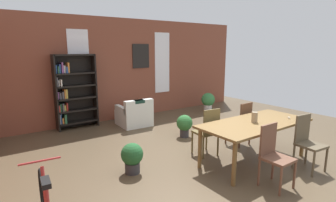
{
  "coord_description": "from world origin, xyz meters",
  "views": [
    {
      "loc": [
        -3.49,
        -3.13,
        2.08
      ],
      "look_at": [
        -0.03,
        1.75,
        0.88
      ],
      "focal_mm": 28.29,
      "sensor_mm": 36.0,
      "label": 1
    }
  ],
  "objects_px": {
    "dining_chair_far_left": "(208,130)",
    "bookshelf_tall": "(73,91)",
    "armchair_white": "(135,115)",
    "potted_plant_by_shelf": "(132,157)",
    "dining_chair_far_right": "(241,122)",
    "potted_plant_window": "(208,101)",
    "vase_on_table": "(255,117)",
    "potted_plant_corner": "(184,124)",
    "dining_table": "(255,126)",
    "dining_chair_near_right": "(307,141)",
    "dining_chair_near_left": "(274,154)"
  },
  "relations": [
    {
      "from": "vase_on_table",
      "to": "dining_chair_far_left",
      "type": "relative_size",
      "value": 0.2
    },
    {
      "from": "vase_on_table",
      "to": "armchair_white",
      "type": "relative_size",
      "value": 0.23
    },
    {
      "from": "potted_plant_by_shelf",
      "to": "potted_plant_corner",
      "type": "xyz_separation_m",
      "value": [
        1.89,
        0.94,
        0.02
      ]
    },
    {
      "from": "bookshelf_tall",
      "to": "dining_chair_near_right",
      "type": "bearing_deg",
      "value": -61.82
    },
    {
      "from": "armchair_white",
      "to": "dining_table",
      "type": "bearing_deg",
      "value": -78.77
    },
    {
      "from": "potted_plant_corner",
      "to": "dining_table",
      "type": "bearing_deg",
      "value": -85.08
    },
    {
      "from": "dining_chair_far_right",
      "to": "dining_chair_near_right",
      "type": "bearing_deg",
      "value": -89.85
    },
    {
      "from": "potted_plant_window",
      "to": "armchair_white",
      "type": "bearing_deg",
      "value": -178.7
    },
    {
      "from": "dining_table",
      "to": "bookshelf_tall",
      "type": "relative_size",
      "value": 1.13
    },
    {
      "from": "armchair_white",
      "to": "potted_plant_window",
      "type": "bearing_deg",
      "value": 1.3
    },
    {
      "from": "dining_table",
      "to": "bookshelf_tall",
      "type": "height_order",
      "value": "bookshelf_tall"
    },
    {
      "from": "dining_chair_near_right",
      "to": "dining_chair_near_left",
      "type": "relative_size",
      "value": 1.0
    },
    {
      "from": "armchair_white",
      "to": "potted_plant_corner",
      "type": "xyz_separation_m",
      "value": [
        0.51,
        -1.53,
        0.03
      ]
    },
    {
      "from": "dining_chair_far_left",
      "to": "bookshelf_tall",
      "type": "bearing_deg",
      "value": 115.04
    },
    {
      "from": "potted_plant_by_shelf",
      "to": "dining_table",
      "type": "bearing_deg",
      "value": -23.65
    },
    {
      "from": "dining_chair_far_left",
      "to": "bookshelf_tall",
      "type": "relative_size",
      "value": 0.49
    },
    {
      "from": "dining_chair_far_right",
      "to": "potted_plant_by_shelf",
      "type": "distance_m",
      "value": 2.56
    },
    {
      "from": "vase_on_table",
      "to": "potted_plant_corner",
      "type": "xyz_separation_m",
      "value": [
        -0.12,
        1.84,
        -0.55
      ]
    },
    {
      "from": "dining_chair_far_left",
      "to": "dining_table",
      "type": "bearing_deg",
      "value": -55.09
    },
    {
      "from": "dining_chair_near_left",
      "to": "potted_plant_window",
      "type": "distance_m",
      "value": 4.91
    },
    {
      "from": "potted_plant_by_shelf",
      "to": "potted_plant_window",
      "type": "distance_m",
      "value": 4.9
    },
    {
      "from": "vase_on_table",
      "to": "dining_chair_far_right",
      "type": "xyz_separation_m",
      "value": [
        0.53,
        0.71,
        -0.34
      ]
    },
    {
      "from": "dining_chair_far_right",
      "to": "bookshelf_tall",
      "type": "xyz_separation_m",
      "value": [
        -2.56,
        3.37,
        0.47
      ]
    },
    {
      "from": "dining_chair_far_left",
      "to": "potted_plant_window",
      "type": "xyz_separation_m",
      "value": [
        2.63,
        2.73,
        -0.16
      ]
    },
    {
      "from": "vase_on_table",
      "to": "potted_plant_corner",
      "type": "distance_m",
      "value": 1.93
    },
    {
      "from": "dining_chair_far_left",
      "to": "armchair_white",
      "type": "bearing_deg",
      "value": 93.72
    },
    {
      "from": "dining_table",
      "to": "armchair_white",
      "type": "distance_m",
      "value": 3.46
    },
    {
      "from": "dining_table",
      "to": "potted_plant_by_shelf",
      "type": "height_order",
      "value": "dining_table"
    },
    {
      "from": "dining_chair_near_left",
      "to": "armchair_white",
      "type": "height_order",
      "value": "dining_chair_near_left"
    },
    {
      "from": "potted_plant_corner",
      "to": "potted_plant_window",
      "type": "height_order",
      "value": "potted_plant_window"
    },
    {
      "from": "dining_chair_near_left",
      "to": "armchair_white",
      "type": "relative_size",
      "value": 1.14
    },
    {
      "from": "dining_chair_far_right",
      "to": "potted_plant_by_shelf",
      "type": "height_order",
      "value": "dining_chair_far_right"
    },
    {
      "from": "potted_plant_by_shelf",
      "to": "dining_chair_near_right",
      "type": "bearing_deg",
      "value": -32.29
    },
    {
      "from": "dining_table",
      "to": "dining_chair_far_left",
      "type": "xyz_separation_m",
      "value": [
        -0.5,
        0.71,
        -0.18
      ]
    },
    {
      "from": "potted_plant_by_shelf",
      "to": "armchair_white",
      "type": "bearing_deg",
      "value": 60.88
    },
    {
      "from": "potted_plant_by_shelf",
      "to": "dining_chair_far_right",
      "type": "bearing_deg",
      "value": -4.18
    },
    {
      "from": "vase_on_table",
      "to": "armchair_white",
      "type": "bearing_deg",
      "value": 100.64
    },
    {
      "from": "armchair_white",
      "to": "potted_plant_by_shelf",
      "type": "height_order",
      "value": "armchair_white"
    },
    {
      "from": "vase_on_table",
      "to": "dining_chair_near_right",
      "type": "distance_m",
      "value": 0.95
    },
    {
      "from": "dining_chair_far_left",
      "to": "potted_plant_window",
      "type": "relative_size",
      "value": 1.54
    },
    {
      "from": "vase_on_table",
      "to": "bookshelf_tall",
      "type": "distance_m",
      "value": 4.56
    },
    {
      "from": "dining_chair_near_right",
      "to": "potted_plant_window",
      "type": "distance_m",
      "value": 4.46
    },
    {
      "from": "bookshelf_tall",
      "to": "dining_chair_far_left",
      "type": "bearing_deg",
      "value": -64.96
    },
    {
      "from": "dining_chair_far_left",
      "to": "potted_plant_corner",
      "type": "relative_size",
      "value": 1.79
    },
    {
      "from": "dining_chair_near_right",
      "to": "dining_chair_near_left",
      "type": "distance_m",
      "value": 0.99
    },
    {
      "from": "bookshelf_tall",
      "to": "potted_plant_corner",
      "type": "relative_size",
      "value": 3.63
    },
    {
      "from": "dining_chair_far_right",
      "to": "potted_plant_corner",
      "type": "bearing_deg",
      "value": 119.96
    },
    {
      "from": "dining_chair_near_right",
      "to": "potted_plant_window",
      "type": "height_order",
      "value": "dining_chair_near_right"
    },
    {
      "from": "bookshelf_tall",
      "to": "armchair_white",
      "type": "distance_m",
      "value": 1.72
    },
    {
      "from": "dining_chair_near_right",
      "to": "armchair_white",
      "type": "xyz_separation_m",
      "value": [
        -1.17,
        4.08,
        -0.23
      ]
    }
  ]
}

